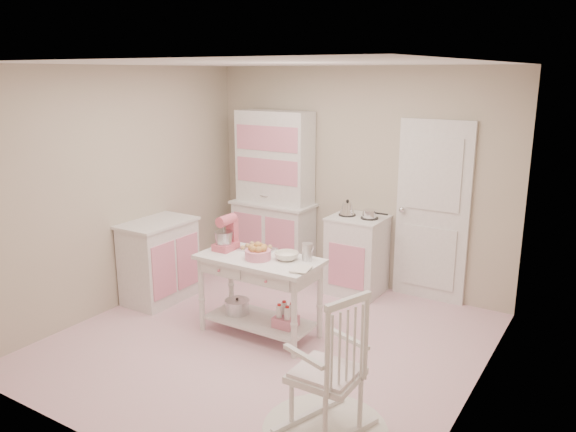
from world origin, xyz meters
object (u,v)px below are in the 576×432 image
object	(u,v)px
stand_mixer	(226,233)
bread_basket	(258,255)
base_cabinet	(159,261)
hutch	(273,194)
stove	(357,255)
rocking_chair	(326,361)
work_table	(260,296)

from	to	relation	value
stand_mixer	bread_basket	bearing A→B (deg)	-8.97
base_cabinet	stand_mixer	bearing A→B (deg)	-5.76
hutch	stove	distance (m)	1.33
bread_basket	rocking_chair	bearing A→B (deg)	-37.65
stove	bread_basket	bearing A→B (deg)	-101.41
work_table	stand_mixer	size ratio (longest dim) A/B	3.53
stand_mixer	bread_basket	size ratio (longest dim) A/B	1.36
stove	stand_mixer	bearing A→B (deg)	-116.88
hutch	base_cabinet	bearing A→B (deg)	-112.77
stove	base_cabinet	size ratio (longest dim) A/B	1.00
rocking_chair	work_table	size ratio (longest dim) A/B	0.92
hutch	bread_basket	size ratio (longest dim) A/B	8.32
hutch	stand_mixer	world-z (taller)	hutch
stove	stand_mixer	distance (m)	1.75
hutch	stand_mixer	bearing A→B (deg)	-73.86
stand_mixer	bread_basket	distance (m)	0.46
base_cabinet	work_table	world-z (taller)	base_cabinet
stove	stand_mixer	size ratio (longest dim) A/B	2.71
hutch	base_cabinet	world-z (taller)	hutch
bread_basket	stand_mixer	bearing A→B (deg)	170.96
hutch	stand_mixer	xyz separation A→B (m)	(0.45, -1.54, -0.07)
work_table	bread_basket	bearing A→B (deg)	-68.20
base_cabinet	rocking_chair	bearing A→B (deg)	-22.71
stand_mixer	bread_basket	xyz separation A→B (m)	(0.44, -0.07, -0.12)
bread_basket	hutch	bearing A→B (deg)	118.82
rocking_chair	stand_mixer	size ratio (longest dim) A/B	3.24
stand_mixer	bread_basket	world-z (taller)	stand_mixer
base_cabinet	rocking_chair	world-z (taller)	rocking_chair
bread_basket	work_table	bearing A→B (deg)	111.80
work_table	bread_basket	distance (m)	0.45
rocking_chair	work_table	bearing A→B (deg)	160.66
hutch	bread_basket	world-z (taller)	hutch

